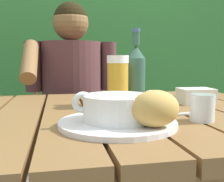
# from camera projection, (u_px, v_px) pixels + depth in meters

# --- Properties ---
(dining_table) EXTENTS (1.17, 0.84, 0.76)m
(dining_table) POSITION_uv_depth(u_px,v_px,m) (109.00, 145.00, 0.84)
(dining_table) COLOR brown
(dining_table) RESTS_ON ground_plane
(hedge_backdrop) EXTENTS (2.97, 0.89, 2.77)m
(hedge_backdrop) POSITION_uv_depth(u_px,v_px,m) (60.00, 22.00, 2.42)
(hedge_backdrop) COLOR #337534
(hedge_backdrop) RESTS_ON ground_plane
(chair_near_diner) EXTENTS (0.46, 0.45, 0.92)m
(chair_near_diner) POSITION_uv_depth(u_px,v_px,m) (71.00, 134.00, 1.68)
(chair_near_diner) COLOR brown
(chair_near_diner) RESTS_ON ground_plane
(person_eating) EXTENTS (0.48, 0.47, 1.21)m
(person_eating) POSITION_uv_depth(u_px,v_px,m) (72.00, 96.00, 1.46)
(person_eating) COLOR #522E30
(person_eating) RESTS_ON ground_plane
(serving_plate) EXTENTS (0.28, 0.28, 0.01)m
(serving_plate) POSITION_uv_depth(u_px,v_px,m) (118.00, 123.00, 0.64)
(serving_plate) COLOR white
(serving_plate) RESTS_ON dining_table
(soup_bowl) EXTENTS (0.21, 0.16, 0.07)m
(soup_bowl) POSITION_uv_depth(u_px,v_px,m) (118.00, 107.00, 0.64)
(soup_bowl) COLOR white
(soup_bowl) RESTS_ON serving_plate
(bread_roll) EXTENTS (0.11, 0.08, 0.08)m
(bread_roll) POSITION_uv_depth(u_px,v_px,m) (155.00, 109.00, 0.57)
(bread_roll) COLOR tan
(bread_roll) RESTS_ON serving_plate
(beer_glass) EXTENTS (0.07, 0.07, 0.17)m
(beer_glass) POSITION_uv_depth(u_px,v_px,m) (118.00, 81.00, 0.89)
(beer_glass) COLOR gold
(beer_glass) RESTS_ON dining_table
(beer_bottle) EXTENTS (0.07, 0.07, 0.26)m
(beer_bottle) POSITION_uv_depth(u_px,v_px,m) (136.00, 73.00, 0.95)
(beer_bottle) COLOR #2E5341
(beer_bottle) RESTS_ON dining_table
(water_glass_small) EXTENTS (0.06, 0.06, 0.07)m
(water_glass_small) POSITION_uv_depth(u_px,v_px,m) (202.00, 108.00, 0.68)
(water_glass_small) COLOR silver
(water_glass_small) RESTS_ON dining_table
(butter_tub) EXTENTS (0.12, 0.09, 0.05)m
(butter_tub) POSITION_uv_depth(u_px,v_px,m) (196.00, 96.00, 0.95)
(butter_tub) COLOR white
(butter_tub) RESTS_ON dining_table
(table_knife) EXTENTS (0.16, 0.04, 0.01)m
(table_knife) POSITION_uv_depth(u_px,v_px,m) (165.00, 115.00, 0.74)
(table_knife) COLOR silver
(table_knife) RESTS_ON dining_table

